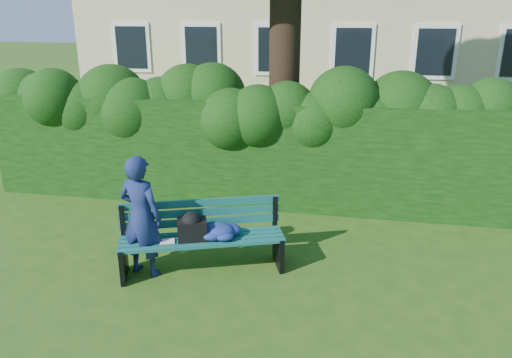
# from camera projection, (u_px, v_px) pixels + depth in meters

# --- Properties ---
(ground) EXTENTS (80.00, 80.00, 0.00)m
(ground) POSITION_uv_depth(u_px,v_px,m) (248.00, 259.00, 6.82)
(ground) COLOR #2C5117
(ground) RESTS_ON ground
(hedge) EXTENTS (10.00, 1.00, 1.80)m
(hedge) POSITION_uv_depth(u_px,v_px,m) (274.00, 152.00, 8.56)
(hedge) COLOR black
(hedge) RESTS_ON ground
(park_bench) EXTENTS (2.15, 1.23, 0.89)m
(park_bench) POSITION_uv_depth(u_px,v_px,m) (204.00, 234.00, 6.39)
(park_bench) COLOR #105443
(park_bench) RESTS_ON ground
(man_reading) EXTENTS (0.64, 0.49, 1.58)m
(man_reading) POSITION_uv_depth(u_px,v_px,m) (141.00, 216.00, 6.21)
(man_reading) COLOR navy
(man_reading) RESTS_ON ground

